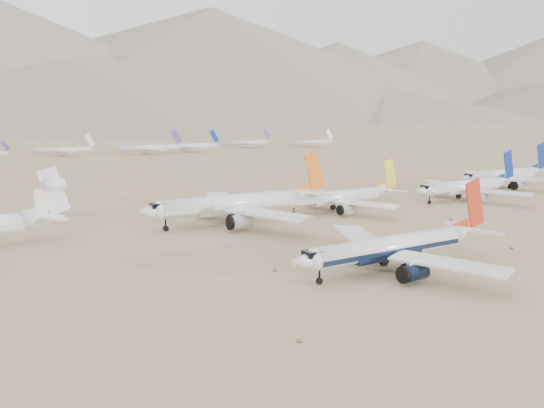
# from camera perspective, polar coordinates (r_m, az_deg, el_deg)

# --- Properties ---
(ground) EXTENTS (7000.00, 7000.00, 0.00)m
(ground) POSITION_cam_1_polar(r_m,az_deg,el_deg) (112.39, 17.80, -6.43)
(ground) COLOR #896B4F
(ground) RESTS_ON ground
(main_airliner) EXTENTS (47.34, 46.23, 16.71)m
(main_airliner) POSITION_cam_1_polar(r_m,az_deg,el_deg) (107.30, 13.33, -4.44)
(main_airliner) COLOR white
(main_airliner) RESTS_ON ground
(row2_navy_widebody) EXTENTS (47.00, 45.96, 16.72)m
(row2_navy_widebody) POSITION_cam_1_polar(r_m,az_deg,el_deg) (198.49, 20.28, 1.79)
(row2_navy_widebody) COLOR white
(row2_navy_widebody) RESTS_ON ground
(row2_gold_tail) EXTENTS (43.68, 42.72, 15.55)m
(row2_gold_tail) POSITION_cam_1_polar(r_m,az_deg,el_deg) (166.37, 7.35, 0.74)
(row2_gold_tail) COLOR white
(row2_gold_tail) RESTS_ON ground
(row2_orange_tail) EXTENTS (54.30, 53.12, 19.37)m
(row2_orange_tail) POSITION_cam_1_polar(r_m,az_deg,el_deg) (147.59, -3.57, 0.05)
(row2_orange_tail) COLOR white
(row2_orange_tail) RESTS_ON ground
(row2_blue_far) EXTENTS (49.97, 48.86, 17.76)m
(row2_blue_far) POSITION_cam_1_polar(r_m,az_deg,el_deg) (236.12, 23.80, 2.84)
(row2_blue_far) COLOR white
(row2_blue_far) RESTS_ON ground
(distant_storage_row) EXTENTS (473.38, 65.74, 14.98)m
(distant_storage_row) POSITION_cam_1_polar(r_m,az_deg,el_deg) (389.69, -24.09, 5.24)
(distant_storage_row) COLOR silver
(distant_storage_row) RESTS_ON ground
(mountain_range) EXTENTS (7354.00, 3024.00, 470.00)m
(mountain_range) POSITION_cam_1_polar(r_m,az_deg,el_deg) (1732.95, -26.30, 14.26)
(mountain_range) COLOR slate
(mountain_range) RESTS_ON ground
(foothills) EXTENTS (4637.50, 1395.00, 155.00)m
(foothills) POSITION_cam_1_polar(r_m,az_deg,el_deg) (1319.96, -3.21, 11.54)
(foothills) COLOR slate
(foothills) RESTS_ON ground
(desert_scrub) EXTENTS (233.60, 121.67, 0.63)m
(desert_scrub) POSITION_cam_1_polar(r_m,az_deg,el_deg) (83.88, 19.53, -11.97)
(desert_scrub) COLOR brown
(desert_scrub) RESTS_ON ground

